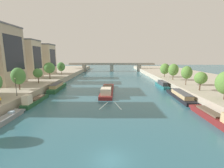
{
  "coord_description": "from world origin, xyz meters",
  "views": [
    {
      "loc": [
        0.22,
        -16.62,
        12.56
      ],
      "look_at": [
        0.0,
        36.04,
        2.79
      ],
      "focal_mm": 24.47,
      "sensor_mm": 36.0,
      "label": 1
    }
  ],
  "objects": [
    {
      "name": "quay_left",
      "position": [
        -40.44,
        55.0,
        1.22
      ],
      "size": [
        36.0,
        170.0,
        2.43
      ],
      "primitive_type": "cube",
      "color": "#B2A893",
      "rests_on": "ground"
    },
    {
      "name": "tree_left_nearest",
      "position": [
        -26.7,
        64.2,
        6.87
      ],
      "size": [
        4.06,
        4.06,
        6.79
      ],
      "color": "brown",
      "rests_on": "quay_left"
    },
    {
      "name": "moored_boat_right_gap_after",
      "position": [
        20.46,
        43.8,
        1.09
      ],
      "size": [
        2.44,
        11.9,
        2.62
      ],
      "color": "#23666B",
      "rests_on": "ground"
    },
    {
      "name": "person_on_quay",
      "position": [
        -23.57,
        14.51,
        3.36
      ],
      "size": [
        0.45,
        0.36,
        1.63
      ],
      "color": "#473D33",
      "rests_on": "quay_left"
    },
    {
      "name": "lamppost_left_bank",
      "position": [
        -24.32,
        21.49,
        4.95
      ],
      "size": [
        0.28,
        0.28,
        4.59
      ],
      "color": "black",
      "rests_on": "quay_left"
    },
    {
      "name": "tree_right_midway",
      "position": [
        26.13,
        27.43,
        6.15
      ],
      "size": [
        3.51,
        3.51,
        5.51
      ],
      "color": "brown",
      "rests_on": "quay_right"
    },
    {
      "name": "moored_boat_left_near",
      "position": [
        -20.38,
        22.33,
        0.92
      ],
      "size": [
        2.07,
        12.29,
        3.21
      ],
      "color": "#235633",
      "rests_on": "ground"
    },
    {
      "name": "tree_left_far",
      "position": [
        -27.29,
        39.66,
        6.23
      ],
      "size": [
        3.29,
        3.29,
        5.52
      ],
      "color": "brown",
      "rests_on": "quay_left"
    },
    {
      "name": "tree_right_past_mid",
      "position": [
        26.2,
        36.19,
        6.83
      ],
      "size": [
        3.67,
        3.67,
        6.64
      ],
      "color": "brown",
      "rests_on": "quay_right"
    },
    {
      "name": "moored_boat_right_far",
      "position": [
        20.59,
        27.29,
        0.92
      ],
      "size": [
        3.7,
        16.72,
        2.19
      ],
      "color": "black",
      "rests_on": "ground"
    },
    {
      "name": "moored_boat_left_lone",
      "position": [
        -20.29,
        39.19,
        1.09
      ],
      "size": [
        3.42,
        15.3,
        2.59
      ],
      "color": "#235633",
      "rests_on": "ground"
    },
    {
      "name": "building_left_corner",
      "position": [
        -39.7,
        70.43,
        10.7
      ],
      "size": [
        13.67,
        10.05,
        16.51
      ],
      "color": "beige",
      "rests_on": "quay_left"
    },
    {
      "name": "tree_right_end_of_row",
      "position": [
        25.65,
        56.77,
        6.37
      ],
      "size": [
        4.47,
        4.47,
        6.51
      ],
      "color": "brown",
      "rests_on": "quay_right"
    },
    {
      "name": "tree_left_midway",
      "position": [
        -27.77,
        51.51,
        7.24
      ],
      "size": [
        4.76,
        4.76,
        7.23
      ],
      "color": "brown",
      "rests_on": "quay_left"
    },
    {
      "name": "tree_left_past_mid",
      "position": [
        -27.74,
        28.5,
        6.6
      ],
      "size": [
        3.98,
        3.98,
        6.67
      ],
      "color": "brown",
      "rests_on": "quay_left"
    },
    {
      "name": "moored_boat_left_upstream",
      "position": [
        -20.36,
        11.09,
        0.55
      ],
      "size": [
        1.95,
        10.4,
        2.12
      ],
      "color": "gray",
      "rests_on": "ground"
    },
    {
      "name": "building_left_tall",
      "position": [
        -39.7,
        54.76,
        11.13
      ],
      "size": [
        11.46,
        9.7,
        17.37
      ],
      "color": "beige",
      "rests_on": "quay_left"
    },
    {
      "name": "tree_right_by_lamp",
      "position": [
        26.12,
        47.62,
        6.76
      ],
      "size": [
        4.14,
        4.14,
        6.85
      ],
      "color": "brown",
      "rests_on": "quay_right"
    },
    {
      "name": "ground_plane",
      "position": [
        0.0,
        0.0,
        0.0
      ],
      "size": [
        400.0,
        400.0,
        0.0
      ],
      "primitive_type": "plane",
      "color": "#336675"
    },
    {
      "name": "bridge_far",
      "position": [
        0.0,
        108.4,
        4.41
      ],
      "size": [
        68.89,
        4.4,
        6.77
      ],
      "color": "gray",
      "rests_on": "ground"
    },
    {
      "name": "quay_right",
      "position": [
        40.44,
        55.0,
        1.22
      ],
      "size": [
        36.0,
        170.0,
        2.43
      ],
      "primitive_type": "cube",
      "color": "#B2A893",
      "rests_on": "ground"
    },
    {
      "name": "barge_midriver",
      "position": [
        -1.44,
        34.38,
        0.88
      ],
      "size": [
        4.66,
        22.05,
        3.02
      ],
      "color": "maroon",
      "rests_on": "ground"
    },
    {
      "name": "moored_boat_right_end",
      "position": [
        20.0,
        11.21,
        0.93
      ],
      "size": [
        2.43,
        13.6,
        2.99
      ],
      "color": "maroon",
      "rests_on": "ground"
    },
    {
      "name": "wake_behind_barge",
      "position": [
        -0.09,
        20.61,
        0.01
      ],
      "size": [
        5.6,
        5.97,
        0.03
      ],
      "color": "#A5D1DB",
      "rests_on": "ground"
    }
  ]
}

